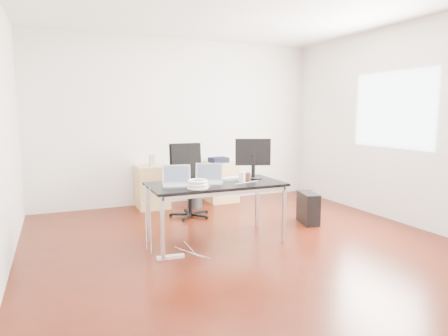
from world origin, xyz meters
name	(u,v)px	position (x,y,z in m)	size (l,w,h in m)	color
room_shell	(245,127)	(0.04, 0.00, 1.40)	(5.00, 5.00, 5.00)	#3C1006
desk	(216,187)	(-0.26, 0.19, 0.68)	(1.60, 0.80, 0.73)	black
office_chair	(189,176)	(-0.18, 1.51, 0.61)	(0.49, 0.51, 1.08)	black
filing_cabinet_left	(152,187)	(-0.57, 2.23, 0.35)	(0.50, 0.50, 0.70)	tan
filing_cabinet_right	(221,182)	(0.66, 2.23, 0.35)	(0.50, 0.50, 0.70)	tan
pc_tower	(308,208)	(1.26, 0.44, 0.22)	(0.20, 0.45, 0.44)	black
wastebasket	(195,200)	(0.06, 1.94, 0.14)	(0.24, 0.24, 0.28)	black
power_strip	(171,257)	(-0.93, -0.15, 0.02)	(0.30, 0.06, 0.04)	white
laptop_left	(177,181)	(-0.74, 0.19, 0.79)	(0.38, 0.32, 0.23)	silver
laptop_right	(209,179)	(-0.34, 0.20, 0.79)	(0.41, 0.38, 0.23)	silver
monitor	(253,156)	(0.30, 0.31, 1.01)	(0.44, 0.26, 0.51)	black
keyboard	(226,178)	(-0.04, 0.38, 0.74)	(0.44, 0.14, 0.02)	white
cup_white	(242,177)	(0.06, 0.13, 0.79)	(0.08, 0.08, 0.12)	white
cup_brown	(248,177)	(0.16, 0.17, 0.78)	(0.08, 0.08, 0.10)	#542B1C
cable_coil	(198,185)	(-0.59, -0.10, 0.78)	(0.24, 0.24, 0.11)	white
power_adapter	(205,186)	(-0.49, -0.05, 0.74)	(0.07, 0.07, 0.03)	white
speaker	(152,160)	(-0.57, 2.22, 0.79)	(0.09, 0.08, 0.18)	#9E9E9E
navy_garment	(219,160)	(0.60, 2.21, 0.74)	(0.30, 0.24, 0.09)	black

